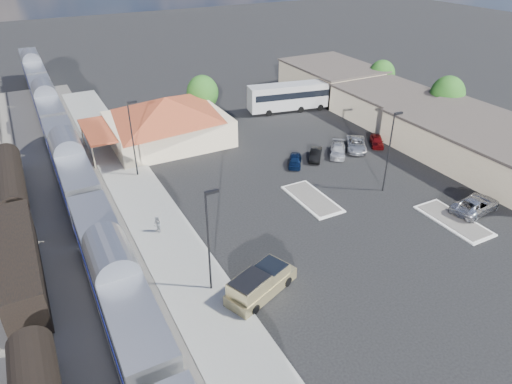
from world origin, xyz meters
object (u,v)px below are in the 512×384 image
pickup_truck (261,283)px  coach_bus (290,96)px  suv (476,205)px  station_depot (167,120)px

pickup_truck → coach_bus: size_ratio=0.49×
suv → pickup_truck: bearing=82.4°
suv → coach_bus: size_ratio=0.43×
suv → coach_bus: coach_bus is taller
station_depot → pickup_truck: bearing=-95.5°
station_depot → suv: (21.85, -31.70, -2.31)m
pickup_truck → coach_bus: coach_bus is taller
pickup_truck → suv: 24.94m
station_depot → suv: bearing=-55.4°
station_depot → pickup_truck: (-3.08, -32.19, -2.10)m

